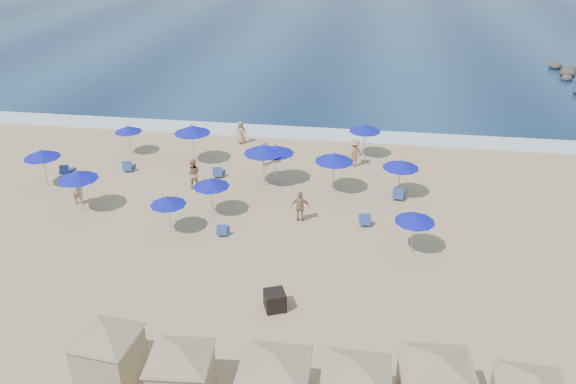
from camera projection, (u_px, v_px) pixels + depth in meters
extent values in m
plane|color=tan|center=(256.00, 246.00, 27.32)|extent=(160.00, 160.00, 0.00)
cube|color=#0E264F|center=(336.00, 30.00, 75.84)|extent=(160.00, 80.00, 0.06)
cube|color=white|center=(297.00, 133.00, 40.98)|extent=(160.00, 2.50, 0.08)
ellipsoid|color=#312C29|center=(567.00, 78.00, 53.26)|extent=(1.00, 1.00, 0.65)
ellipsoid|color=#312C29|center=(568.00, 73.00, 54.46)|extent=(1.48, 1.48, 0.96)
ellipsoid|color=#312C29|center=(568.00, 70.00, 55.73)|extent=(1.40, 1.40, 0.91)
ellipsoid|color=#312C29|center=(555.00, 66.00, 57.17)|extent=(1.32, 1.32, 0.86)
cube|color=black|center=(275.00, 300.00, 22.88)|extent=(1.07, 1.07, 0.82)
cube|color=tan|center=(110.00, 358.00, 19.22)|extent=(2.03, 2.03, 1.86)
cube|color=#998664|center=(106.00, 337.00, 18.80)|extent=(2.14, 2.14, 0.07)
pyramid|color=#998664|center=(104.00, 326.00, 18.59)|extent=(4.06, 4.06, 0.46)
cube|color=tan|center=(182.00, 379.00, 18.37)|extent=(2.00, 2.00, 1.86)
cube|color=#998664|center=(180.00, 357.00, 17.95)|extent=(2.10, 2.10, 0.07)
pyramid|color=#998664|center=(179.00, 346.00, 17.74)|extent=(4.06, 4.06, 0.46)
cube|color=#998664|center=(275.00, 367.00, 17.35)|extent=(2.15, 2.15, 0.08)
pyramid|color=#998664|center=(274.00, 354.00, 17.12)|extent=(4.46, 4.46, 0.51)
cube|color=#998664|center=(357.00, 374.00, 17.15)|extent=(2.07, 2.07, 0.08)
pyramid|color=#998664|center=(357.00, 362.00, 16.93)|extent=(4.33, 4.33, 0.49)
cube|color=#998664|center=(437.00, 368.00, 17.23)|extent=(2.35, 2.35, 0.08)
pyramid|color=#998664|center=(439.00, 355.00, 17.00)|extent=(4.55, 4.55, 0.52)
pyramid|color=#998664|center=(535.00, 375.00, 16.55)|extent=(4.18, 4.18, 0.48)
cylinder|color=#A5A8AD|center=(45.00, 171.00, 32.81)|extent=(0.05, 0.05, 1.89)
cone|color=#1015B7|center=(42.00, 154.00, 32.30)|extent=(2.09, 2.09, 0.45)
sphere|color=#1015B7|center=(41.00, 149.00, 32.18)|extent=(0.08, 0.08, 0.08)
cylinder|color=#A5A8AD|center=(81.00, 194.00, 30.11)|extent=(0.05, 0.05, 1.95)
cone|color=#1015B7|center=(78.00, 175.00, 29.59)|extent=(2.15, 2.15, 0.46)
sphere|color=#1015B7|center=(77.00, 170.00, 29.46)|extent=(0.08, 0.08, 0.08)
cylinder|color=#A5A8AD|center=(130.00, 143.00, 37.21)|extent=(0.04, 0.04, 1.63)
cone|color=#1015B7|center=(128.00, 129.00, 36.77)|extent=(1.80, 1.80, 0.39)
sphere|color=#1015B7|center=(128.00, 125.00, 36.66)|extent=(0.07, 0.07, 0.07)
cylinder|color=#A5A8AD|center=(170.00, 218.00, 28.14)|extent=(0.04, 0.04, 1.64)
cone|color=#1015B7|center=(168.00, 201.00, 27.70)|extent=(1.81, 1.81, 0.39)
sphere|color=#1015B7|center=(168.00, 197.00, 27.60)|extent=(0.07, 0.07, 0.07)
cylinder|color=#A5A8AD|center=(194.00, 148.00, 35.81)|extent=(0.06, 0.06, 2.10)
cone|color=#1015B7|center=(192.00, 129.00, 35.25)|extent=(2.32, 2.32, 0.50)
sphere|color=#1015B7|center=(192.00, 125.00, 35.11)|extent=(0.09, 0.09, 0.09)
cylinder|color=#A5A8AD|center=(276.00, 168.00, 33.16)|extent=(0.05, 0.05, 1.99)
cone|color=#1015B7|center=(275.00, 149.00, 32.63)|extent=(2.20, 2.20, 0.47)
sphere|color=#1015B7|center=(275.00, 145.00, 32.50)|extent=(0.08, 0.08, 0.08)
cylinder|color=#A5A8AD|center=(212.00, 200.00, 29.72)|extent=(0.05, 0.05, 1.75)
cone|color=#1015B7|center=(211.00, 183.00, 29.25)|extent=(1.94, 1.94, 0.42)
sphere|color=#1015B7|center=(211.00, 178.00, 29.14)|extent=(0.07, 0.07, 0.07)
cylinder|color=#A5A8AD|center=(264.00, 169.00, 32.86)|extent=(0.06, 0.06, 2.12)
cone|color=#1015B7|center=(264.00, 149.00, 32.30)|extent=(2.34, 2.34, 0.50)
sphere|color=#1015B7|center=(263.00, 144.00, 32.16)|extent=(0.09, 0.09, 0.09)
cylinder|color=#A5A8AD|center=(334.00, 176.00, 32.06)|extent=(0.05, 0.05, 2.01)
cone|color=#1015B7|center=(334.00, 157.00, 31.53)|extent=(2.22, 2.22, 0.48)
sphere|color=#1015B7|center=(335.00, 153.00, 31.39)|extent=(0.08, 0.08, 0.08)
cylinder|color=#A5A8AD|center=(364.00, 144.00, 36.70)|extent=(0.05, 0.05, 1.86)
cone|color=#1015B7|center=(365.00, 128.00, 36.20)|extent=(2.06, 2.06, 0.44)
sphere|color=#1015B7|center=(365.00, 124.00, 36.08)|extent=(0.08, 0.08, 0.08)
cylinder|color=#A5A8AD|center=(399.00, 182.00, 31.60)|extent=(0.05, 0.05, 1.86)
cone|color=#1015B7|center=(401.00, 164.00, 31.11)|extent=(2.05, 2.05, 0.44)
sphere|color=#1015B7|center=(401.00, 160.00, 30.99)|extent=(0.08, 0.08, 0.08)
cylinder|color=#A5A8AD|center=(413.00, 236.00, 26.47)|extent=(0.05, 0.05, 1.72)
cone|color=#1015B7|center=(415.00, 218.00, 26.01)|extent=(1.91, 1.91, 0.41)
sphere|color=#1015B7|center=(416.00, 213.00, 25.90)|extent=(0.07, 0.07, 0.07)
cube|color=#274090|center=(68.00, 170.00, 34.88)|extent=(0.72, 1.27, 0.33)
cube|color=#274090|center=(64.00, 170.00, 34.32)|extent=(0.61, 0.40, 0.59)
cube|color=#274090|center=(129.00, 166.00, 35.37)|extent=(0.80, 1.30, 0.33)
cube|color=#274090|center=(127.00, 166.00, 34.81)|extent=(0.63, 0.44, 0.59)
cube|color=#274090|center=(219.00, 172.00, 34.62)|extent=(0.67, 1.24, 0.33)
cube|color=#274090|center=(217.00, 172.00, 34.07)|extent=(0.59, 0.38, 0.58)
cube|color=#274090|center=(223.00, 229.00, 28.48)|extent=(0.67, 1.15, 0.30)
cube|color=#274090|center=(222.00, 230.00, 27.98)|extent=(0.55, 0.37, 0.52)
cube|color=#274090|center=(364.00, 219.00, 29.40)|extent=(0.66, 1.25, 0.33)
cube|color=#274090|center=(365.00, 219.00, 28.84)|extent=(0.59, 0.37, 0.59)
cube|color=#274090|center=(399.00, 193.00, 31.99)|extent=(0.76, 1.35, 0.35)
cube|color=#274090|center=(398.00, 194.00, 31.41)|extent=(0.65, 0.42, 0.63)
imported|color=tan|center=(77.00, 189.00, 30.83)|extent=(0.71, 0.49, 1.86)
imported|color=tan|center=(193.00, 174.00, 32.63)|extent=(0.97, 0.81, 1.82)
imported|color=tan|center=(300.00, 207.00, 29.15)|extent=(1.00, 0.43, 1.70)
imported|color=tan|center=(354.00, 153.00, 35.38)|extent=(1.33, 1.26, 1.81)
imported|color=tan|center=(241.00, 133.00, 38.90)|extent=(0.86, 0.64, 1.61)
imported|color=tan|center=(264.00, 153.00, 35.56)|extent=(0.85, 1.17, 1.63)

